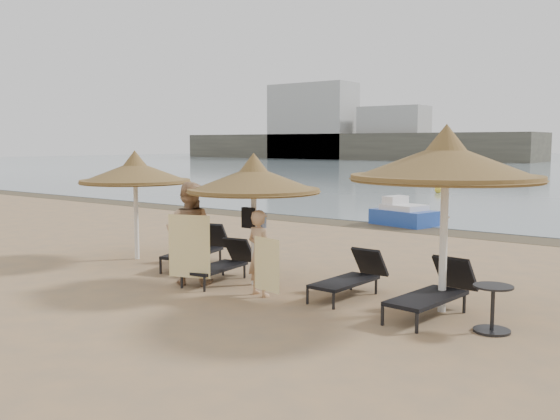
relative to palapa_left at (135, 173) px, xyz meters
The scene contains 19 objects.
ground 4.55m from the palapa_left, 14.94° to the right, with size 160.00×160.00×0.00m, color #A17A4E.
wet_sand_strip 9.44m from the palapa_left, 64.64° to the left, with size 200.00×1.60×0.01m, color brown.
far_shore 79.63m from the palapa_left, 105.40° to the left, with size 150.00×54.80×12.00m.
palapa_left is the anchor object (origin of this frame).
palapa_center 3.81m from the palapa_left, ahead, with size 2.49×2.49×2.47m.
palapa_right 7.35m from the palapa_left, ahead, with size 2.97×2.97×2.94m.
lounger_far_left 2.33m from the palapa_left, ahead, with size 1.10×2.04×0.87m.
lounger_near_left 3.51m from the palapa_left, ahead, with size 0.77×1.78×0.77m.
lounger_near_right 5.92m from the palapa_left, ahead, with size 0.65×1.76×0.78m.
lounger_far_right 7.51m from the palapa_left, ahead, with size 0.82×1.95×0.85m.
side_table 8.52m from the palapa_left, ahead, with size 0.55×0.55×0.67m.
person_left 3.07m from the palapa_left, 20.75° to the right, with size 1.03×0.67×2.23m, color tan.
person_right 4.64m from the palapa_left, 12.41° to the right, with size 0.80×0.52×1.74m, color tan.
towel_left 3.61m from the palapa_left, 24.17° to the right, with size 0.78×0.29×1.15m.
towel_right 5.09m from the palapa_left, 14.38° to the right, with size 0.64×0.15×0.91m.
bag_patterned 3.88m from the palapa_left, ahead, with size 0.30×0.16×0.36m.
bag_dark 3.89m from the palapa_left, ahead, with size 0.27×0.10×0.38m.
pedal_boat 9.45m from the palapa_left, 76.04° to the left, with size 2.20×1.60×0.93m.
buoy_left 21.89m from the palapa_left, 95.08° to the left, with size 0.39×0.39×0.39m, color yellow.
Camera 1 is at (7.15, -8.19, 2.66)m, focal length 40.00 mm.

